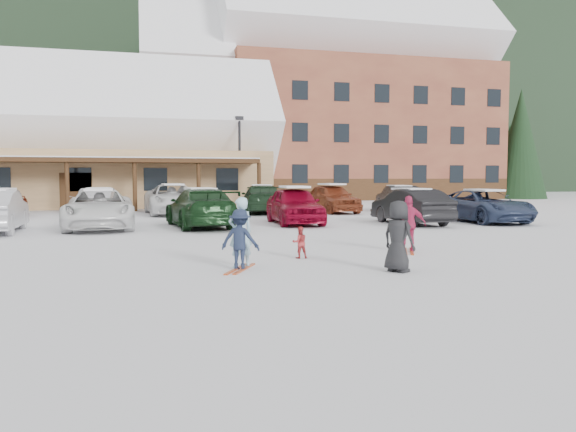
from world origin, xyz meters
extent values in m
plane|color=white|center=(0.00, 0.00, 0.00)|extent=(160.00, 160.00, 0.00)
cube|color=black|center=(0.00, 85.00, 19.00)|extent=(300.00, 70.00, 38.00)
cube|color=tan|center=(-9.00, 28.00, 1.80)|extent=(28.00, 10.00, 3.60)
cube|color=#422814|center=(-9.00, 21.80, 2.90)|extent=(25.20, 2.60, 0.25)
cube|color=white|center=(-9.00, 28.00, 5.54)|extent=(29.12, 9.69, 9.69)
cube|color=brown|center=(16.00, 38.00, 6.00)|extent=(24.00, 14.00, 12.00)
cube|color=brown|center=(0.50, 38.00, 4.50)|extent=(7.00, 12.60, 9.00)
cube|color=white|center=(16.00, 38.00, 14.69)|extent=(24.96, 13.57, 13.57)
cube|color=#422814|center=(16.00, 31.04, 0.90)|extent=(24.00, 0.10, 1.80)
cylinder|color=black|center=(2.84, 23.26, 2.77)|extent=(0.16, 0.16, 5.54)
cube|color=black|center=(2.84, 23.26, 5.67)|extent=(0.50, 0.25, 0.25)
cylinder|color=black|center=(30.00, 32.00, 0.66)|extent=(0.60, 0.60, 1.32)
cone|color=black|center=(30.00, 32.00, 6.27)|extent=(4.84, 4.84, 9.90)
cylinder|color=black|center=(6.00, 44.00, 0.54)|extent=(0.60, 0.60, 1.08)
cone|color=black|center=(6.00, 44.00, 5.13)|extent=(3.96, 3.96, 8.10)
cylinder|color=black|center=(34.00, 46.00, 0.69)|extent=(0.60, 0.60, 1.38)
cone|color=black|center=(34.00, 46.00, 6.55)|extent=(5.06, 5.06, 10.35)
imported|color=#AADAED|center=(-1.10, -0.36, 0.76)|extent=(0.64, 0.51, 1.52)
imported|color=#BB3335|center=(0.50, 0.65, 0.38)|extent=(0.37, 0.29, 0.77)
imported|color=#19233C|center=(-1.16, -0.62, 0.64)|extent=(0.95, 0.80, 1.28)
cube|color=#B04119|center=(-1.16, -0.62, 0.01)|extent=(0.81, 1.34, 0.03)
imported|color=#C52B5C|center=(3.57, 1.06, 0.73)|extent=(0.93, 0.69, 1.47)
cube|color=#B04119|center=(3.57, 1.06, 0.01)|extent=(0.78, 1.35, 0.03)
imported|color=black|center=(1.94, -1.72, 0.74)|extent=(0.75, 0.85, 1.47)
imported|color=white|center=(-4.74, 9.92, 0.75)|extent=(2.69, 5.46, 1.49)
imported|color=#133216|center=(-0.99, 9.62, 0.75)|extent=(2.66, 5.39, 1.51)
imported|color=maroon|center=(2.95, 10.22, 0.78)|extent=(1.99, 4.62, 1.55)
imported|color=black|center=(7.59, 8.93, 0.73)|extent=(1.80, 4.52, 1.46)
imported|color=navy|center=(11.10, 9.05, 0.70)|extent=(2.43, 5.08, 1.40)
imported|color=maroon|center=(-9.69, 16.94, 0.70)|extent=(1.88, 4.18, 1.39)
imported|color=#A9A9AE|center=(-5.26, 16.95, 0.70)|extent=(1.74, 4.33, 1.40)
imported|color=white|center=(-1.64, 17.52, 0.79)|extent=(2.98, 5.82, 1.57)
imported|color=#1E3922|center=(3.03, 17.29, 0.76)|extent=(2.82, 5.47, 1.52)
imported|color=brown|center=(6.86, 16.88, 0.78)|extent=(2.31, 4.77, 1.57)
imported|color=black|center=(10.90, 16.94, 0.73)|extent=(2.10, 4.58, 1.46)
camera|label=1|loc=(-3.11, -12.24, 1.96)|focal=35.00mm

